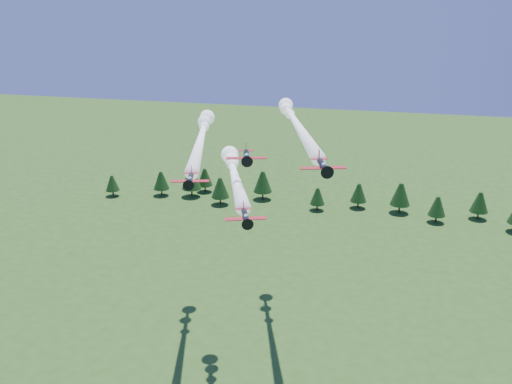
% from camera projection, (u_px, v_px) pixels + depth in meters
% --- Properties ---
extents(plane_lead, '(17.44, 38.54, 3.70)m').
position_uv_depth(plane_lead, '(234.00, 173.00, 110.86)').
color(plane_lead, black).
rests_on(plane_lead, ground).
extents(plane_left, '(17.89, 52.35, 3.70)m').
position_uv_depth(plane_left, '(201.00, 136.00, 124.17)').
color(plane_left, black).
rests_on(plane_left, ground).
extents(plane_right, '(22.46, 58.45, 3.70)m').
position_uv_depth(plane_right, '(296.00, 122.00, 126.85)').
color(plane_right, black).
rests_on(plane_right, ground).
extents(plane_slot, '(7.38, 8.18, 2.59)m').
position_uv_depth(plane_slot, '(246.00, 156.00, 102.86)').
color(plane_slot, black).
rests_on(plane_slot, ground).
extents(treeline, '(171.29, 21.08, 11.92)m').
position_uv_depth(treeline, '(331.00, 191.00, 210.00)').
color(treeline, '#382314').
rests_on(treeline, ground).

